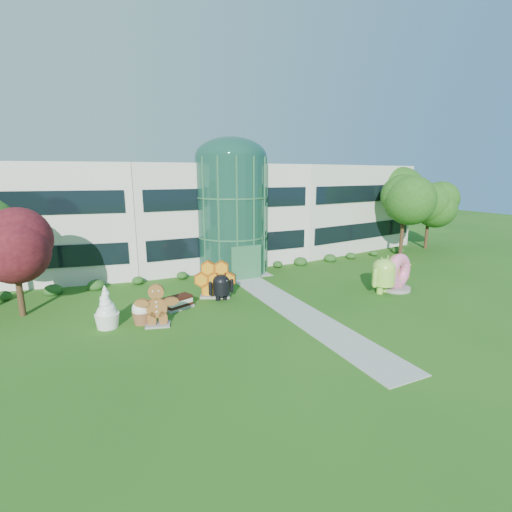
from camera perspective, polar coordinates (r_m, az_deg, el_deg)
name	(u,v)px	position (r m, az deg, el deg)	size (l,w,h in m)	color
ground	(306,317)	(22.87, 7.68, -9.24)	(140.00, 140.00, 0.00)	#215114
building	(210,212)	(37.81, -7.09, 6.70)	(46.00, 15.00, 9.30)	beige
atrium	(232,216)	(32.16, -3.74, 6.20)	(6.00, 6.00, 9.80)	#194738
walkway	(289,306)	(24.45, 5.13, -7.66)	(2.40, 20.00, 0.04)	#9E9E93
tree_red	(16,268)	(26.12, -32.94, -1.53)	(4.00, 4.00, 6.00)	#3F0C14
trees_backdrop	(228,222)	(33.17, -4.36, 5.17)	(52.00, 8.00, 8.40)	#204B12
android_green	(384,273)	(28.18, 19.06, -2.45)	(2.62, 1.75, 2.97)	#96D644
android_black	(221,285)	(25.33, -5.38, -4.48)	(1.84, 1.24, 2.09)	black
donut	(396,272)	(29.16, 20.79, -2.26)	(2.70, 1.30, 2.81)	#E15598
gingerbread	(157,305)	(21.72, -15.01, -7.26)	(2.69, 1.04, 2.49)	brown
ice_cream_sandwich	(178,302)	(24.34, -11.85, -6.98)	(1.87, 0.94, 0.83)	black
honeycomb	(215,281)	(25.91, -6.31, -3.80)	(3.01, 1.08, 2.37)	orange
froyo	(106,307)	(22.38, -22.05, -7.25)	(1.42, 1.42, 2.44)	white
cupcake	(142,311)	(22.46, -17.13, -8.15)	(1.20, 1.20, 1.44)	white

